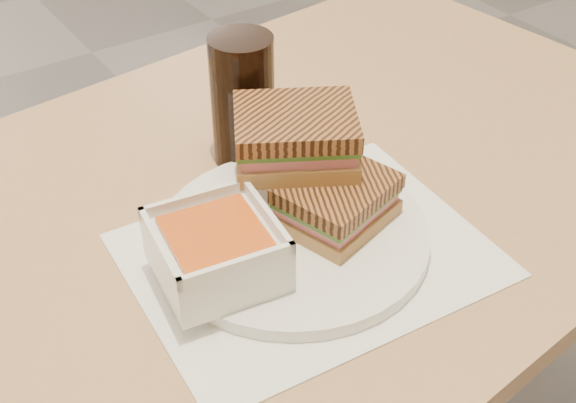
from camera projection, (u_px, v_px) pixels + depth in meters
main_table at (256, 271)px, 0.94m from camera, size 1.27×0.83×0.75m
tray_liner at (309, 255)px, 0.79m from camera, size 0.37×0.30×0.00m
plate at (293, 235)px, 0.80m from camera, size 0.29×0.29×0.02m
soup_bowl at (217, 252)px, 0.73m from camera, size 0.13×0.13×0.06m
panini_lower at (337, 201)px, 0.80m from camera, size 0.13×0.12×0.05m
panini_upper at (295, 136)px, 0.80m from camera, size 0.16×0.15×0.06m
cola_glass at (243, 101)px, 0.88m from camera, size 0.07×0.07×0.16m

